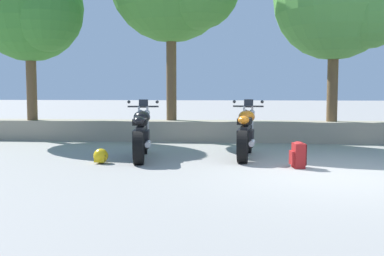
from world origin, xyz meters
name	(u,v)px	position (x,y,z in m)	size (l,w,h in m)	color
ground_plane	(337,175)	(0.00, 0.00, 0.00)	(120.00, 120.00, 0.00)	gray
stone_wall	(296,132)	(0.00, 4.80, 0.28)	(36.00, 0.80, 0.55)	gray
motorcycle_black_near_left	(142,135)	(-3.52, 1.47, 0.49)	(0.72, 2.06, 1.18)	black
motorcycle_orange_centre	(246,134)	(-1.42, 1.84, 0.49)	(0.67, 2.07, 1.18)	black
rider_backpack	(298,154)	(-0.53, 0.66, 0.24)	(0.29, 0.32, 0.47)	#A31E1E
rider_helmet	(101,156)	(-4.17, 0.81, 0.14)	(0.28, 0.28, 0.28)	yellow
leafy_tree_far_left	(33,10)	(-7.14, 4.56, 3.57)	(3.08, 2.93, 4.56)	brown
leafy_tree_mid_right	(342,1)	(1.09, 4.79, 3.70)	(3.35, 3.19, 4.82)	brown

